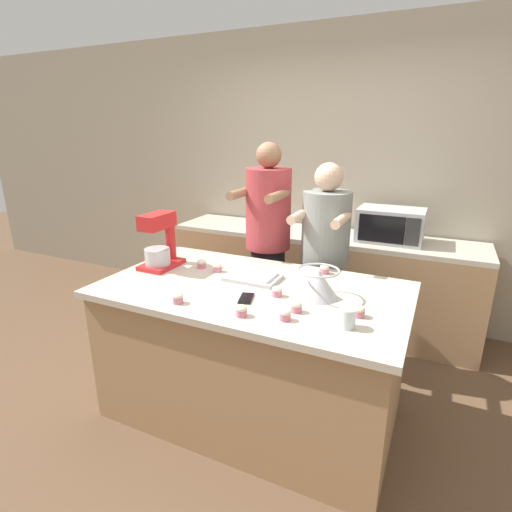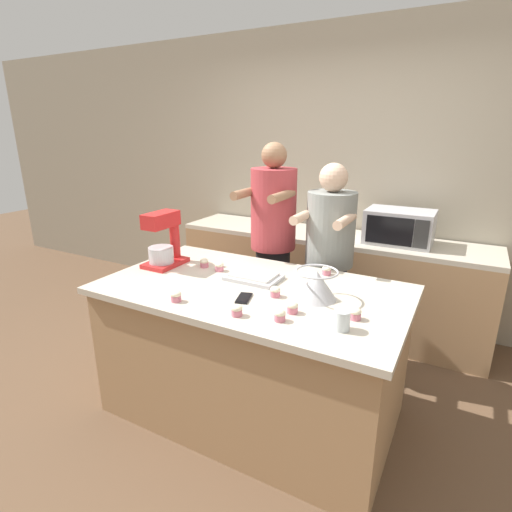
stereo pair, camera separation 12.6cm
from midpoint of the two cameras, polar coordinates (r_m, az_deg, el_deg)
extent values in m
plane|color=brown|center=(2.87, 0.81, -20.99)|extent=(16.00, 16.00, 0.00)
cube|color=gray|center=(3.94, 13.32, 10.76)|extent=(10.00, 0.06, 2.70)
cube|color=#A87F56|center=(2.63, 0.85, -13.78)|extent=(1.76, 0.97, 0.85)
cube|color=beige|center=(2.43, 0.90, -4.84)|extent=(1.84, 1.04, 0.04)
cube|color=#A87F56|center=(3.84, 10.92, -3.63)|extent=(2.80, 0.60, 0.84)
cube|color=beige|center=(3.70, 11.31, 2.75)|extent=(2.80, 0.60, 0.04)
cylinder|color=#232328|center=(3.31, 3.43, -6.32)|extent=(0.27, 0.27, 0.90)
cylinder|color=#A8383D|center=(3.08, 3.69, 6.68)|extent=(0.35, 0.35, 0.61)
sphere|color=#936B4C|center=(3.03, 3.85, 14.18)|extent=(0.19, 0.19, 0.19)
cylinder|color=#936B4C|center=(2.97, -0.28, 8.99)|extent=(0.06, 0.34, 0.06)
cylinder|color=#936B4C|center=(2.84, 5.02, 8.52)|extent=(0.06, 0.34, 0.06)
cylinder|color=#33384C|center=(3.17, 11.04, -8.36)|extent=(0.27, 0.27, 0.84)
cylinder|color=gray|center=(2.94, 11.82, 3.77)|extent=(0.35, 0.35, 0.54)
sphere|color=#DBB293|center=(2.88, 12.29, 10.91)|extent=(0.20, 0.20, 0.20)
cylinder|color=#DBB293|center=(2.80, 8.01, 5.65)|extent=(0.06, 0.34, 0.06)
cylinder|color=#DBB293|center=(2.72, 13.92, 4.91)|extent=(0.06, 0.34, 0.06)
cube|color=red|center=(2.85, -11.57, -0.98)|extent=(0.20, 0.30, 0.03)
cylinder|color=red|center=(2.89, -10.29, 2.25)|extent=(0.07, 0.07, 0.25)
cube|color=red|center=(2.76, -12.17, 5.07)|extent=(0.13, 0.26, 0.10)
cylinder|color=#BCBCC1|center=(2.80, -12.15, 0.16)|extent=(0.17, 0.17, 0.11)
cone|color=#BCBCC1|center=(2.26, 10.20, -4.09)|extent=(0.23, 0.23, 0.17)
torus|color=#BCBCC1|center=(2.23, 10.31, -2.22)|extent=(0.24, 0.24, 0.01)
cube|color=#BCBCC1|center=(2.53, 1.08, -3.11)|extent=(0.34, 0.23, 0.02)
cube|color=white|center=(2.52, 1.08, -2.69)|extent=(0.28, 0.18, 0.02)
cube|color=#B7B7BC|center=(3.54, 20.76, 3.93)|extent=(0.53, 0.36, 0.28)
cube|color=black|center=(3.37, 19.49, 3.42)|extent=(0.36, 0.01, 0.22)
cube|color=#2D2D2D|center=(3.35, 23.53, 2.85)|extent=(0.11, 0.01, 0.22)
cube|color=black|center=(2.25, -0.13, -6.05)|extent=(0.11, 0.16, 0.01)
cube|color=black|center=(2.25, -0.13, -5.92)|extent=(0.10, 0.14, 0.00)
cylinder|color=silver|center=(1.96, 13.98, -8.92)|extent=(0.08, 0.08, 0.10)
cylinder|color=#D17084|center=(2.28, 4.34, -5.42)|extent=(0.06, 0.06, 0.03)
ellipsoid|color=beige|center=(2.27, 4.36, -4.82)|extent=(0.06, 0.06, 0.04)
cylinder|color=#D17084|center=(2.09, 15.68, -8.28)|extent=(0.06, 0.06, 0.03)
ellipsoid|color=beige|center=(2.08, 15.74, -7.64)|extent=(0.06, 0.06, 0.04)
cylinder|color=#D17084|center=(2.25, -9.78, -6.01)|extent=(0.06, 0.06, 0.03)
ellipsoid|color=beige|center=(2.24, -9.81, -5.41)|extent=(0.06, 0.06, 0.04)
cylinder|color=#D17084|center=(2.05, -0.99, -8.10)|extent=(0.06, 0.06, 0.03)
ellipsoid|color=beige|center=(2.04, -1.00, -7.45)|extent=(0.06, 0.06, 0.04)
cylinder|color=#D17084|center=(2.66, 11.37, -2.31)|extent=(0.06, 0.06, 0.03)
ellipsoid|color=beige|center=(2.65, 11.41, -1.79)|extent=(0.06, 0.06, 0.04)
cylinder|color=#D17084|center=(2.77, -6.10, -1.25)|extent=(0.06, 0.06, 0.03)
ellipsoid|color=beige|center=(2.76, -6.12, -0.74)|extent=(0.06, 0.06, 0.04)
cylinder|color=#D17084|center=(2.01, 5.22, -8.78)|extent=(0.06, 0.06, 0.03)
ellipsoid|color=beige|center=(2.00, 5.24, -8.11)|extent=(0.06, 0.06, 0.04)
cylinder|color=#D17084|center=(2.68, -3.92, -1.80)|extent=(0.06, 0.06, 0.03)
ellipsoid|color=beige|center=(2.67, -3.94, -1.28)|extent=(0.06, 0.06, 0.04)
cylinder|color=#D17084|center=(2.10, 6.94, -7.66)|extent=(0.06, 0.06, 0.03)
ellipsoid|color=beige|center=(2.09, 6.97, -7.02)|extent=(0.06, 0.06, 0.04)
camera|label=1|loc=(0.06, -88.50, 0.48)|focal=28.00mm
camera|label=2|loc=(0.06, 91.50, -0.48)|focal=28.00mm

